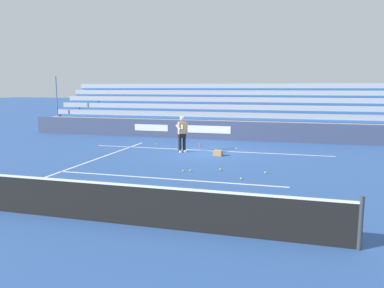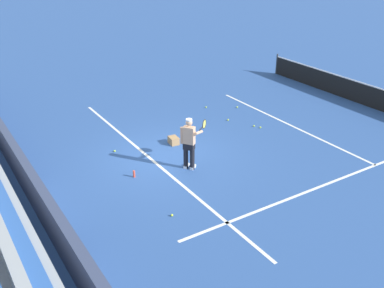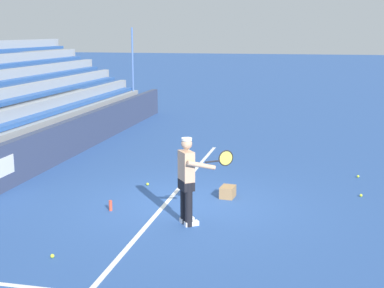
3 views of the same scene
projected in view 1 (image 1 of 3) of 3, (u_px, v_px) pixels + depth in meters
The scene contains 17 objects.
ground_plane at pixel (204, 152), 18.04m from camera, with size 160.00×160.00×0.00m, color #2D5193.
court_baseline_white at pixel (207, 150), 18.51m from camera, with size 12.00×0.10×0.01m, color white.
court_sideline_white at pixel (84, 164), 15.33m from camera, with size 0.10×12.00×0.01m, color white.
court_service_line_white at pixel (166, 179), 12.80m from camera, with size 8.22×0.10×0.01m, color white.
back_wall_sponsor_board at pixel (222, 131), 22.25m from camera, with size 25.57×0.25×1.10m.
bleacher_stand at pixel (230, 122), 24.71m from camera, with size 24.29×4.00×3.85m.
tennis_player at pixel (182, 134), 17.93m from camera, with size 0.62×1.05×1.71m.
ball_box_cardboard at pixel (218, 153), 17.08m from camera, with size 0.40×0.30×0.26m, color #A87F51.
tennis_ball_far_right at pixel (241, 179), 12.70m from camera, with size 0.07×0.07×0.07m, color #CCE533.
tennis_ball_near_player at pixel (190, 171), 13.91m from camera, with size 0.07×0.07×0.07m, color #CCE533.
tennis_ball_on_baseline at pixel (156, 144), 20.35m from camera, with size 0.07×0.07×0.07m, color #CCE533.
tennis_ball_far_left at pixel (265, 173), 13.59m from camera, with size 0.07×0.07×0.07m, color #CCE533.
tennis_ball_stray_back at pixel (220, 169), 14.10m from camera, with size 0.07×0.07×0.07m, color #CCE533.
tennis_ball_toward_net at pixel (236, 149), 18.91m from camera, with size 0.07×0.07×0.07m, color #CCE533.
tennis_ball_by_box at pixel (183, 171), 13.87m from camera, with size 0.07×0.07×0.07m, color #CCE533.
water_bottle at pixel (200, 145), 19.61m from camera, with size 0.07×0.07×0.22m, color #EA4C33.
tennis_net at pixel (102, 202), 8.62m from camera, with size 11.09×0.09×1.07m.
Camera 1 is at (-4.24, 17.27, 3.10)m, focal length 35.00 mm.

